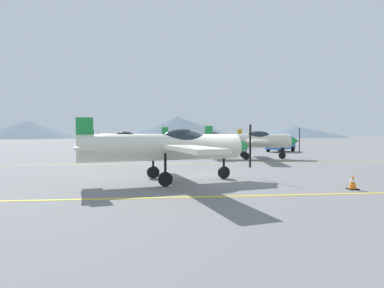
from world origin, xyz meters
TOP-DOWN VIEW (x-y plane):
  - ground_plane at (0.00, 0.00)m, footprint 400.00×400.00m
  - apron_line_near at (0.00, -4.27)m, footprint 80.00×0.16m
  - apron_line_far at (0.00, 7.35)m, footprint 80.00×0.16m
  - airplane_near at (-2.24, -0.77)m, footprint 8.38×9.52m
  - airplane_mid at (5.14, 11.14)m, footprint 8.36×9.57m
  - airplane_far at (-5.84, 17.64)m, footprint 8.38×9.52m
  - airplane_back at (5.35, 28.53)m, footprint 8.38×9.54m
  - car_sedan at (11.72, 20.63)m, footprint 4.42×4.19m
  - traffic_cone_front at (4.84, -3.46)m, footprint 0.36×0.36m
  - hill_left at (-64.41, 131.84)m, footprint 53.62×53.62m
  - hill_centerleft at (5.76, 153.71)m, footprint 70.12×70.12m
  - hill_centerright at (74.30, 151.93)m, footprint 56.90×56.90m

SIDE VIEW (x-z plane):
  - ground_plane at x=0.00m, z-range 0.00..0.00m
  - apron_line_near at x=0.00m, z-range 0.00..0.01m
  - apron_line_far at x=0.00m, z-range 0.00..0.01m
  - traffic_cone_front at x=4.84m, z-range -0.01..0.58m
  - car_sedan at x=11.72m, z-range 0.03..1.65m
  - airplane_near at x=-2.24m, z-range 0.18..3.04m
  - airplane_mid at x=5.14m, z-range 0.18..3.04m
  - airplane_far at x=-5.84m, z-range 0.18..3.04m
  - airplane_back at x=5.35m, z-range 0.18..3.04m
  - hill_centerright at x=74.30m, z-range 0.00..6.50m
  - hill_left at x=-64.41m, z-range 0.00..8.32m
  - hill_centerleft at x=5.76m, z-range 0.00..11.77m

